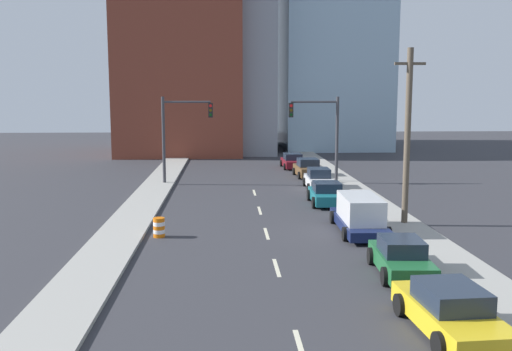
# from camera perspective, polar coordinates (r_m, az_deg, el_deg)

# --- Properties ---
(sidewalk_left) EXTENTS (2.38, 90.32, 0.16)m
(sidewalk_left) POSITION_cam_1_polar(r_m,az_deg,el_deg) (52.43, -8.70, 0.56)
(sidewalk_left) COLOR #9E9B93
(sidewalk_left) RESTS_ON ground
(sidewalk_right) EXTENTS (2.38, 90.32, 0.16)m
(sidewalk_right) POSITION_cam_1_polar(r_m,az_deg,el_deg) (52.97, 6.95, 0.67)
(sidewalk_right) COLOR #9E9B93
(sidewalk_right) RESTS_ON ground
(lane_stripe_at_8m) EXTENTS (0.16, 2.40, 0.01)m
(lane_stripe_at_8m) POSITION_cam_1_polar(r_m,az_deg,el_deg) (16.23, 4.47, -16.80)
(lane_stripe_at_8m) COLOR beige
(lane_stripe_at_8m) RESTS_ON ground
(lane_stripe_at_15m) EXTENTS (0.16, 2.40, 0.01)m
(lane_stripe_at_15m) POSITION_cam_1_polar(r_m,az_deg,el_deg) (23.02, 2.08, -9.19)
(lane_stripe_at_15m) COLOR beige
(lane_stripe_at_15m) RESTS_ON ground
(lane_stripe_at_21m) EXTENTS (0.16, 2.40, 0.01)m
(lane_stripe_at_21m) POSITION_cam_1_polar(r_m,az_deg,el_deg) (28.45, 1.06, -5.83)
(lane_stripe_at_21m) COLOR beige
(lane_stripe_at_21m) RESTS_ON ground
(lane_stripe_at_27m) EXTENTS (0.16, 2.40, 0.01)m
(lane_stripe_at_27m) POSITION_cam_1_polar(r_m,az_deg,el_deg) (34.02, 0.37, -3.52)
(lane_stripe_at_27m) COLOR beige
(lane_stripe_at_27m) RESTS_ON ground
(lane_stripe_at_33m) EXTENTS (0.16, 2.40, 0.01)m
(lane_stripe_at_33m) POSITION_cam_1_polar(r_m,az_deg,el_deg) (40.22, -0.17, -1.72)
(lane_stripe_at_33m) COLOR beige
(lane_stripe_at_33m) RESTS_ON ground
(building_brick_left) EXTENTS (14.00, 16.00, 21.06)m
(building_brick_left) POSITION_cam_1_polar(r_m,az_deg,el_deg) (69.35, -7.44, 11.03)
(building_brick_left) COLOR brown
(building_brick_left) RESTS_ON ground
(building_office_center) EXTENTS (12.00, 20.00, 31.50)m
(building_office_center) POSITION_cam_1_polar(r_m,az_deg,el_deg) (73.61, -3.32, 14.99)
(building_office_center) COLOR gray
(building_office_center) RESTS_ON ground
(traffic_signal_left) EXTENTS (3.89, 0.35, 6.71)m
(traffic_signal_left) POSITION_cam_1_polar(r_m,az_deg,el_deg) (43.92, -7.92, 4.66)
(traffic_signal_left) COLOR #38383D
(traffic_signal_left) RESTS_ON ground
(traffic_signal_right) EXTENTS (3.89, 0.35, 6.71)m
(traffic_signal_right) POSITION_cam_1_polar(r_m,az_deg,el_deg) (44.42, 6.82, 4.71)
(traffic_signal_right) COLOR #38383D
(traffic_signal_right) RESTS_ON ground
(utility_pole_right_mid) EXTENTS (1.60, 0.32, 9.21)m
(utility_pole_right_mid) POSITION_cam_1_polar(r_m,az_deg,el_deg) (30.53, 14.91, 3.84)
(utility_pole_right_mid) COLOR brown
(utility_pole_right_mid) RESTS_ON ground
(traffic_barrel) EXTENTS (0.56, 0.56, 0.95)m
(traffic_barrel) POSITION_cam_1_polar(r_m,az_deg,el_deg) (28.07, -9.68, -5.14)
(traffic_barrel) COLOR orange
(traffic_barrel) RESTS_ON ground
(sedan_yellow) EXTENTS (2.33, 4.75, 1.43)m
(sedan_yellow) POSITION_cam_1_polar(r_m,az_deg,el_deg) (17.72, 18.86, -12.73)
(sedan_yellow) COLOR gold
(sedan_yellow) RESTS_ON ground
(sedan_green) EXTENTS (2.19, 4.33, 1.42)m
(sedan_green) POSITION_cam_1_polar(r_m,az_deg,el_deg) (22.68, 14.30, -7.99)
(sedan_green) COLOR #1E6033
(sedan_green) RESTS_ON ground
(box_truck_navy) EXTENTS (2.40, 6.08, 1.87)m
(box_truck_navy) POSITION_cam_1_polar(r_m,az_deg,el_deg) (29.00, 10.32, -3.88)
(box_truck_navy) COLOR #141E47
(box_truck_navy) RESTS_ON ground
(sedan_teal) EXTENTS (2.25, 4.27, 1.40)m
(sedan_teal) POSITION_cam_1_polar(r_m,az_deg,el_deg) (36.17, 7.09, -1.85)
(sedan_teal) COLOR #196B75
(sedan_teal) RESTS_ON ground
(sedan_white) EXTENTS (2.07, 4.47, 1.53)m
(sedan_white) POSITION_cam_1_polar(r_m,az_deg,el_deg) (41.93, 6.29, -0.42)
(sedan_white) COLOR silver
(sedan_white) RESTS_ON ground
(sedan_brown) EXTENTS (2.28, 4.37, 1.55)m
(sedan_brown) POSITION_cam_1_polar(r_m,az_deg,el_deg) (48.15, 5.22, 0.69)
(sedan_brown) COLOR brown
(sedan_brown) RESTS_ON ground
(sedan_maroon) EXTENTS (2.15, 4.42, 1.39)m
(sedan_maroon) POSITION_cam_1_polar(r_m,az_deg,el_deg) (53.83, 3.70, 1.42)
(sedan_maroon) COLOR maroon
(sedan_maroon) RESTS_ON ground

